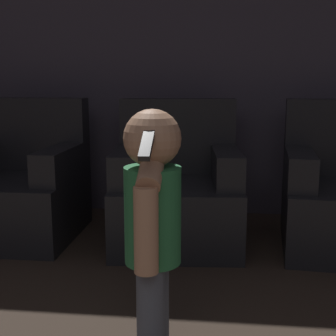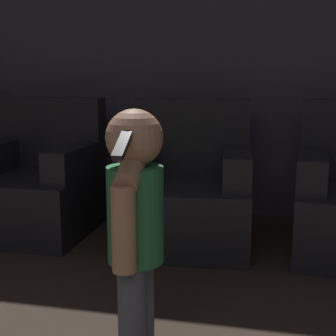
{
  "view_description": "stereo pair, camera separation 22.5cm",
  "coord_description": "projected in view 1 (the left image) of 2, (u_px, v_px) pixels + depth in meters",
  "views": [
    {
      "loc": [
        0.13,
        0.93,
        1.01
      ],
      "look_at": [
        -0.12,
        3.13,
        0.6
      ],
      "focal_mm": 50.0,
      "sensor_mm": 36.0,
      "label": 1
    },
    {
      "loc": [
        0.35,
        0.97,
        1.01
      ],
      "look_at": [
        -0.12,
        3.13,
        0.6
      ],
      "focal_mm": 50.0,
      "sensor_mm": 36.0,
      "label": 2
    }
  ],
  "objects": [
    {
      "name": "wall_back",
      "position": [
        206.0,
        41.0,
        3.44
      ],
      "size": [
        8.4,
        0.05,
        2.6
      ],
      "color": "#3D3842",
      "rests_on": "ground_plane"
    },
    {
      "name": "armchair_left",
      "position": [
        20.0,
        188.0,
        3.08
      ],
      "size": [
        0.77,
        0.8,
        0.89
      ],
      "rotation": [
        0.0,
        0.0,
        0.0
      ],
      "color": "black",
      "rests_on": "ground_plane"
    },
    {
      "name": "armchair_middle",
      "position": [
        177.0,
        192.0,
        2.97
      ],
      "size": [
        0.83,
        0.86,
        0.89
      ],
      "rotation": [
        0.0,
        0.0,
        0.08
      ],
      "color": "black",
      "rests_on": "ground_plane"
    },
    {
      "name": "person_toddler",
      "position": [
        152.0,
        216.0,
        1.65
      ],
      "size": [
        0.2,
        0.35,
        0.92
      ],
      "rotation": [
        0.0,
        0.0,
        -1.6
      ],
      "color": "#474C56",
      "rests_on": "ground_plane"
    }
  ]
}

